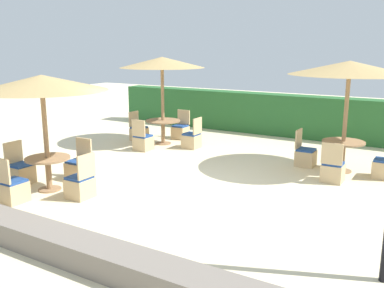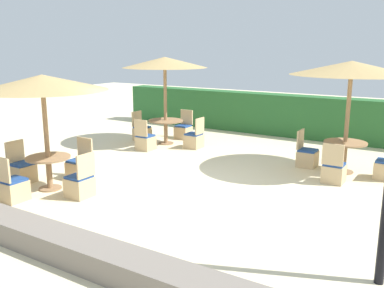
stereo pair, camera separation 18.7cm
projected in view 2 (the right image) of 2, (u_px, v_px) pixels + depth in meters
name	position (u px, v px, depth m)	size (l,w,h in m)	color
ground_plane	(177.00, 191.00, 9.06)	(40.00, 40.00, 0.00)	beige
hedge_row	(288.00, 115.00, 14.47)	(13.00, 0.70, 1.39)	#28602D
stone_border	(52.00, 241.00, 6.30)	(10.00, 0.56, 0.37)	slate
parasol_front_left	(42.00, 83.00, 8.67)	(2.65, 2.65, 2.43)	#93704C
round_table_front_left	(49.00, 165.00, 9.05)	(0.93, 0.93, 0.72)	#93704C
patio_chair_front_left_south	(13.00, 188.00, 8.41)	(0.46, 0.46, 0.93)	tan
patio_chair_front_left_east	(80.00, 185.00, 8.63)	(0.46, 0.46, 0.93)	tan
patio_chair_front_left_north	(80.00, 167.00, 9.85)	(0.46, 0.46, 0.93)	tan
patio_chair_front_left_west	(22.00, 171.00, 9.58)	(0.46, 0.46, 0.93)	tan
parasol_back_right	(352.00, 68.00, 9.83)	(2.82, 2.82, 2.66)	#93704C
round_table_back_right	(345.00, 149.00, 10.25)	(1.01, 1.01, 0.76)	#93704C
patio_chair_back_right_south	(334.00, 171.00, 9.53)	(0.46, 0.46, 0.93)	tan
patio_chair_back_right_west	(307.00, 156.00, 10.83)	(0.46, 0.46, 0.93)	tan
parasol_back_left	(165.00, 63.00, 12.87)	(2.58, 2.58, 2.68)	#93704C
round_table_back_left	(166.00, 125.00, 13.29)	(1.07, 1.07, 0.75)	#93704C
patio_chair_back_left_west	(142.00, 132.00, 13.89)	(0.46, 0.46, 0.93)	tan
patio_chair_back_left_north	(184.00, 131.00, 14.13)	(0.46, 0.46, 0.93)	tan
patio_chair_back_left_east	(194.00, 139.00, 12.80)	(0.46, 0.46, 0.93)	tan
patio_chair_back_left_south	(145.00, 141.00, 12.55)	(0.46, 0.46, 0.93)	tan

